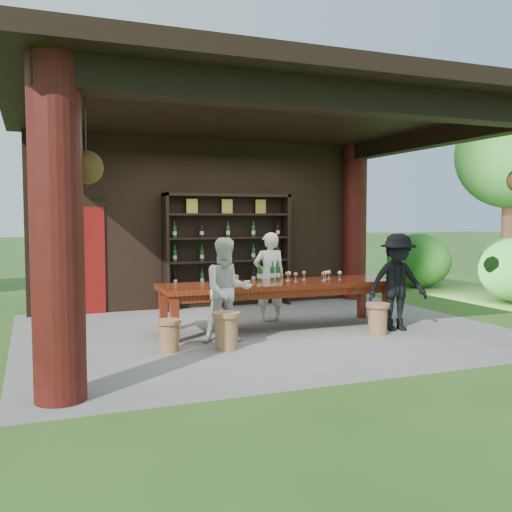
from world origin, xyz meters
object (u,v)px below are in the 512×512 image
object	(u,v)px
stool_near_left	(226,330)
guest_woman	(227,290)
guest_man	(397,282)
host	(269,277)
wine_shelf	(228,250)
stool_far_left	(169,335)
napkin_basket	(229,280)
tasting_table	(278,289)
stool_near_right	(378,318)

from	to	relation	value
stool_near_left	guest_woman	xyz separation A→B (m)	(0.16, 0.44, 0.48)
stool_near_left	guest_man	bearing A→B (deg)	4.80
guest_woman	host	bearing A→B (deg)	50.73
wine_shelf	stool_near_left	bearing A→B (deg)	-109.13
stool_near_left	stool_far_left	size ratio (longest dim) A/B	1.18
stool_near_left	napkin_basket	world-z (taller)	napkin_basket
guest_man	napkin_basket	distance (m)	2.65
tasting_table	stool_near_right	xyz separation A→B (m)	(1.24, -0.94, -0.39)
guest_woman	stool_near_right	bearing A→B (deg)	-5.05
tasting_table	guest_man	xyz separation A→B (m)	(1.69, -0.79, 0.12)
tasting_table	host	size ratio (longest dim) A/B	2.50
host	guest_woman	xyz separation A→B (m)	(-1.20, -1.29, -0.01)
guest_woman	guest_man	distance (m)	2.76
host	wine_shelf	bearing A→B (deg)	-76.09
stool_near_left	host	size ratio (longest dim) A/B	0.33
wine_shelf	napkin_basket	world-z (taller)	wine_shelf
tasting_table	guest_man	world-z (taller)	guest_man
tasting_table	stool_near_left	distance (m)	1.64
guest_woman	guest_man	bearing A→B (deg)	-0.50
host	stool_near_right	bearing A→B (deg)	131.84
stool_near_left	guest_man	xyz separation A→B (m)	(2.91, 0.24, 0.49)
stool_near_right	guest_man	world-z (taller)	guest_man
wine_shelf	napkin_basket	size ratio (longest dim) A/B	9.77
tasting_table	napkin_basket	size ratio (longest dim) A/B	14.58
guest_man	napkin_basket	size ratio (longest dim) A/B	5.86
tasting_table	napkin_basket	xyz separation A→B (m)	(-0.83, 0.01, 0.18)
stool_near_left	guest_woman	world-z (taller)	guest_woman
tasting_table	guest_woman	size ratio (longest dim) A/B	2.54
tasting_table	host	bearing A→B (deg)	78.84
wine_shelf	stool_far_left	size ratio (longest dim) A/B	5.92
guest_woman	guest_man	world-z (taller)	guest_man
host	tasting_table	bearing A→B (deg)	86.79
host	guest_woman	distance (m)	1.76
guest_woman	napkin_basket	distance (m)	0.66
host	napkin_basket	xyz separation A→B (m)	(-0.97, -0.68, 0.06)
stool_near_right	napkin_basket	xyz separation A→B (m)	(-2.07, 0.96, 0.57)
napkin_basket	stool_near_right	bearing A→B (deg)	-24.82
stool_far_left	stool_near_right	bearing A→B (deg)	-0.93
guest_woman	stool_far_left	bearing A→B (deg)	-158.71
host	napkin_basket	distance (m)	1.18
wine_shelf	tasting_table	bearing A→B (deg)	-89.07
host	guest_man	distance (m)	2.15
wine_shelf	stool_near_left	world-z (taller)	wine_shelf
guest_woman	napkin_basket	world-z (taller)	guest_woman
stool_far_left	tasting_table	bearing A→B (deg)	24.32
napkin_basket	guest_man	bearing A→B (deg)	-17.65
stool_near_left	host	world-z (taller)	host
stool_near_right	napkin_basket	size ratio (longest dim) A/B	1.82
stool_far_left	host	size ratio (longest dim) A/B	0.28
stool_far_left	napkin_basket	distance (m)	1.57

